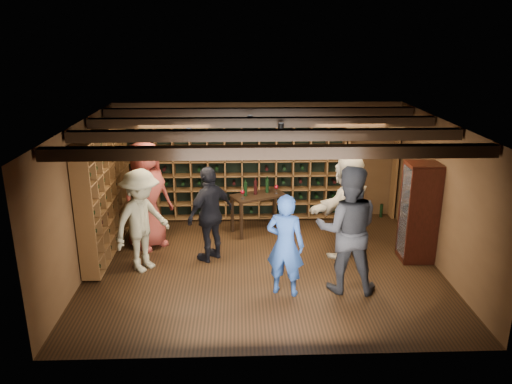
{
  "coord_description": "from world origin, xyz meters",
  "views": [
    {
      "loc": [
        -0.41,
        -7.84,
        3.91
      ],
      "look_at": [
        -0.13,
        0.2,
        1.3
      ],
      "focal_mm": 35.0,
      "sensor_mm": 36.0,
      "label": 1
    }
  ],
  "objects_px": {
    "man_grey_suit": "(347,230)",
    "guest_red_floral": "(147,195)",
    "guest_woman_black": "(210,214)",
    "tasting_table": "(258,199)",
    "guest_khaki": "(142,221)",
    "guest_beige": "(347,205)",
    "display_cabinet": "(419,214)",
    "man_blue_shirt": "(285,245)"
  },
  "relations": [
    {
      "from": "man_grey_suit",
      "to": "guest_red_floral",
      "type": "height_order",
      "value": "guest_red_floral"
    },
    {
      "from": "guest_beige",
      "to": "man_grey_suit",
      "type": "bearing_deg",
      "value": 29.37
    },
    {
      "from": "guest_red_floral",
      "to": "man_grey_suit",
      "type": "bearing_deg",
      "value": -73.85
    },
    {
      "from": "guest_red_floral",
      "to": "guest_woman_black",
      "type": "distance_m",
      "value": 1.36
    },
    {
      "from": "man_blue_shirt",
      "to": "guest_woman_black",
      "type": "relative_size",
      "value": 0.95
    },
    {
      "from": "display_cabinet",
      "to": "man_blue_shirt",
      "type": "height_order",
      "value": "display_cabinet"
    },
    {
      "from": "guest_khaki",
      "to": "tasting_table",
      "type": "xyz_separation_m",
      "value": [
        2.01,
        1.6,
        -0.18
      ]
    },
    {
      "from": "man_grey_suit",
      "to": "guest_red_floral",
      "type": "xyz_separation_m",
      "value": [
        -3.36,
        1.78,
        0.01
      ]
    },
    {
      "from": "man_grey_suit",
      "to": "man_blue_shirt",
      "type": "bearing_deg",
      "value": 14.01
    },
    {
      "from": "display_cabinet",
      "to": "tasting_table",
      "type": "xyz_separation_m",
      "value": [
        -2.75,
        1.39,
        -0.15
      ]
    },
    {
      "from": "display_cabinet",
      "to": "guest_woman_black",
      "type": "relative_size",
      "value": 1.02
    },
    {
      "from": "display_cabinet",
      "to": "man_blue_shirt",
      "type": "distance_m",
      "value": 2.68
    },
    {
      "from": "man_blue_shirt",
      "to": "guest_woman_black",
      "type": "distance_m",
      "value": 1.74
    },
    {
      "from": "man_blue_shirt",
      "to": "guest_khaki",
      "type": "relative_size",
      "value": 0.92
    },
    {
      "from": "guest_woman_black",
      "to": "tasting_table",
      "type": "height_order",
      "value": "guest_woman_black"
    },
    {
      "from": "display_cabinet",
      "to": "man_grey_suit",
      "type": "distance_m",
      "value": 1.8
    },
    {
      "from": "guest_beige",
      "to": "tasting_table",
      "type": "bearing_deg",
      "value": -84.55
    },
    {
      "from": "guest_red_floral",
      "to": "man_blue_shirt",
      "type": "bearing_deg",
      "value": -83.98
    },
    {
      "from": "man_blue_shirt",
      "to": "guest_woman_black",
      "type": "height_order",
      "value": "guest_woman_black"
    },
    {
      "from": "display_cabinet",
      "to": "guest_red_floral",
      "type": "height_order",
      "value": "guest_red_floral"
    },
    {
      "from": "tasting_table",
      "to": "man_grey_suit",
      "type": "bearing_deg",
      "value": -86.25
    },
    {
      "from": "man_grey_suit",
      "to": "guest_woman_black",
      "type": "xyz_separation_m",
      "value": [
        -2.16,
        1.17,
        -0.15
      ]
    },
    {
      "from": "man_grey_suit",
      "to": "guest_red_floral",
      "type": "distance_m",
      "value": 3.8
    },
    {
      "from": "guest_khaki",
      "to": "man_grey_suit",
      "type": "bearing_deg",
      "value": -67.18
    },
    {
      "from": "display_cabinet",
      "to": "man_grey_suit",
      "type": "relative_size",
      "value": 0.87
    },
    {
      "from": "guest_red_floral",
      "to": "guest_beige",
      "type": "bearing_deg",
      "value": -53.44
    },
    {
      "from": "guest_khaki",
      "to": "guest_beige",
      "type": "relative_size",
      "value": 0.94
    },
    {
      "from": "man_grey_suit",
      "to": "guest_khaki",
      "type": "distance_m",
      "value": 3.39
    },
    {
      "from": "man_blue_shirt",
      "to": "guest_red_floral",
      "type": "relative_size",
      "value": 0.8
    },
    {
      "from": "display_cabinet",
      "to": "guest_red_floral",
      "type": "bearing_deg",
      "value": 171.1
    },
    {
      "from": "display_cabinet",
      "to": "guest_khaki",
      "type": "xyz_separation_m",
      "value": [
        -4.76,
        -0.21,
        0.03
      ]
    },
    {
      "from": "guest_woman_black",
      "to": "guest_khaki",
      "type": "bearing_deg",
      "value": -28.1
    },
    {
      "from": "guest_woman_black",
      "to": "tasting_table",
      "type": "bearing_deg",
      "value": -171.07
    },
    {
      "from": "man_blue_shirt",
      "to": "guest_red_floral",
      "type": "bearing_deg",
      "value": -18.58
    },
    {
      "from": "guest_red_floral",
      "to": "guest_khaki",
      "type": "xyz_separation_m",
      "value": [
        0.08,
        -0.97,
        -0.13
      ]
    },
    {
      "from": "man_grey_suit",
      "to": "guest_woman_black",
      "type": "bearing_deg",
      "value": -20.37
    },
    {
      "from": "man_blue_shirt",
      "to": "guest_woman_black",
      "type": "xyz_separation_m",
      "value": [
        -1.2,
        1.27,
        0.05
      ]
    },
    {
      "from": "guest_khaki",
      "to": "tasting_table",
      "type": "relative_size",
      "value": 1.51
    },
    {
      "from": "guest_red_floral",
      "to": "guest_khaki",
      "type": "height_order",
      "value": "guest_red_floral"
    },
    {
      "from": "man_grey_suit",
      "to": "guest_beige",
      "type": "xyz_separation_m",
      "value": [
        0.27,
        1.3,
        -0.07
      ]
    },
    {
      "from": "guest_woman_black",
      "to": "guest_khaki",
      "type": "relative_size",
      "value": 0.97
    },
    {
      "from": "guest_red_floral",
      "to": "guest_khaki",
      "type": "bearing_deg",
      "value": -131.54
    }
  ]
}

